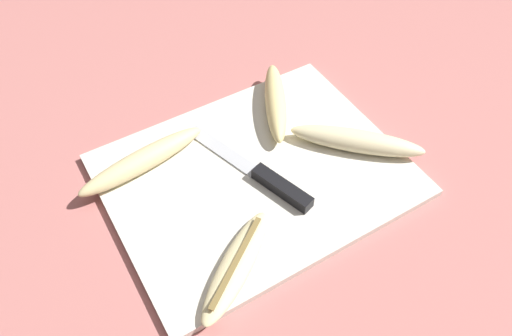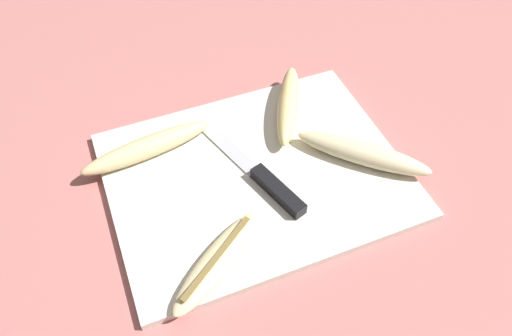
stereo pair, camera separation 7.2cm
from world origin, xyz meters
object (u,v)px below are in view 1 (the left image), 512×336
Objects in this scene: banana_ripe_center at (143,160)px; banana_cream_curved at (357,141)px; banana_golden_short at (275,102)px; knife at (269,180)px; banana_soft_right at (237,265)px.

banana_cream_curved is (0.29, -0.13, 0.00)m from banana_ripe_center.
banana_cream_curved is 1.00× the size of banana_golden_short.
knife is 1.38× the size of banana_soft_right.
knife is 1.33× the size of banana_cream_curved.
banana_cream_curved is at bearing -24.02° from banana_ripe_center.
banana_soft_right is 0.29m from banana_golden_short.
knife is 1.32× the size of banana_golden_short.
banana_cream_curved is 0.15m from banana_golden_short.
knife is 0.19m from banana_ripe_center.
banana_soft_right is 0.96× the size of banana_cream_curved.
banana_soft_right is at bearing -161.48° from banana_cream_curved.
banana_cream_curved is (0.26, 0.09, 0.01)m from banana_soft_right.
banana_ripe_center reaches higher than banana_soft_right.
banana_golden_short is (0.23, 0.00, 0.00)m from banana_ripe_center.
banana_golden_short is (0.20, 0.22, 0.01)m from banana_soft_right.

